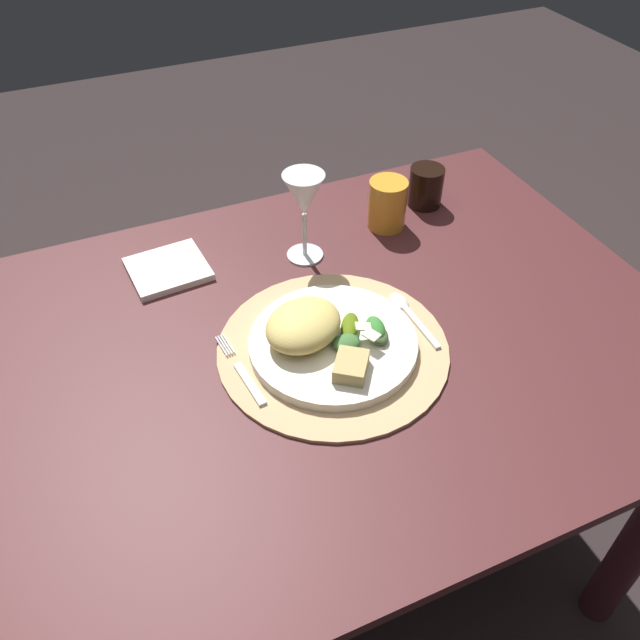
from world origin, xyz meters
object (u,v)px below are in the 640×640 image
(spoon, at_px, (407,310))
(amber_tumbler, at_px, (387,204))
(wine_glass, at_px, (304,198))
(dark_tumbler, at_px, (426,187))
(dining_table, at_px, (298,405))
(dinner_plate, at_px, (333,343))
(fork, at_px, (242,372))
(napkin, at_px, (168,269))

(spoon, distance_m, amber_tumbler, 0.26)
(spoon, xyz_separation_m, wine_glass, (-0.09, 0.21, 0.11))
(dark_tumbler, bearing_deg, dining_table, -144.83)
(amber_tumbler, bearing_deg, dinner_plate, -131.03)
(dark_tumbler, bearing_deg, spoon, -125.00)
(fork, height_order, dark_tumbler, dark_tumbler)
(dining_table, height_order, spoon, spoon)
(dining_table, xyz_separation_m, amber_tumbler, (0.28, 0.23, 0.19))
(wine_glass, distance_m, amber_tumbler, 0.20)
(wine_glass, bearing_deg, spoon, -66.34)
(dinner_plate, distance_m, dark_tumbler, 0.45)
(dinner_plate, xyz_separation_m, wine_glass, (0.05, 0.24, 0.11))
(dinner_plate, distance_m, fork, 0.15)
(dining_table, relative_size, napkin, 9.51)
(fork, distance_m, spoon, 0.29)
(spoon, relative_size, dark_tumbler, 1.81)
(fork, height_order, amber_tumbler, amber_tumbler)
(napkin, bearing_deg, wine_glass, -12.47)
(spoon, bearing_deg, dark_tumbler, 55.00)
(dinner_plate, bearing_deg, dining_table, 148.31)
(dinner_plate, relative_size, amber_tumbler, 2.72)
(napkin, height_order, dark_tumbler, dark_tumbler)
(dining_table, relative_size, spoon, 8.71)
(napkin, xyz_separation_m, dark_tumbler, (0.52, 0.01, 0.03))
(dinner_plate, height_order, fork, dinner_plate)
(fork, relative_size, wine_glass, 0.95)
(dining_table, bearing_deg, amber_tumbler, 40.03)
(fork, distance_m, amber_tumbler, 0.46)
(wine_glass, xyz_separation_m, dark_tumbler, (0.28, 0.06, -0.08))
(dinner_plate, distance_m, spoon, 0.15)
(fork, xyz_separation_m, wine_glass, (0.20, 0.23, 0.11))
(dinner_plate, distance_m, wine_glass, 0.27)
(napkin, bearing_deg, amber_tumbler, -3.48)
(dining_table, bearing_deg, dark_tumbler, 35.17)
(dining_table, xyz_separation_m, wine_glass, (0.10, 0.21, 0.26))
(fork, xyz_separation_m, amber_tumbler, (0.38, 0.26, 0.04))
(wine_glass, relative_size, amber_tumbler, 1.75)
(napkin, xyz_separation_m, amber_tumbler, (0.42, -0.03, 0.04))
(fork, height_order, wine_glass, wine_glass)
(dining_table, bearing_deg, napkin, 117.88)
(fork, bearing_deg, spoon, 4.75)
(dining_table, bearing_deg, fork, -164.33)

